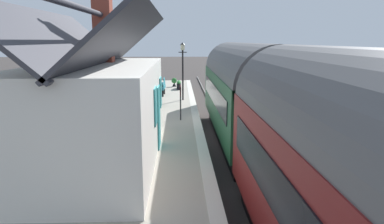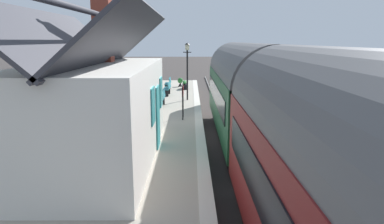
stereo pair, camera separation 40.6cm
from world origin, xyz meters
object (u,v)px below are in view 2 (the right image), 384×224
Objects in this scene: bench_mid_platform at (162,98)px; planter_by_door at (185,85)px; planter_edge_near at (151,86)px; planter_under_sign at (110,102)px; planter_edge_far at (110,110)px; bench_near_building at (168,83)px; station_building at (96,108)px; station_sign_board at (183,94)px; planter_corner_building at (180,82)px; train at (339,177)px; bench_by_lamp at (168,88)px; lamp_post_platform at (187,60)px.

bench_mid_platform is 1.30× the size of planter_by_door.
planter_under_sign is at bearing 166.89° from planter_edge_near.
planter_edge_far is at bearing 162.58° from planter_by_door.
bench_mid_platform reaches higher than planter_under_sign.
bench_near_building is 1.30m from planter_edge_near.
station_building is 6.15m from station_sign_board.
planter_corner_building is (1.45, 0.37, 0.05)m from planter_by_door.
station_sign_board is (0.30, -3.34, 0.72)m from planter_edge_far.
station_sign_board is at bearing 15.08° from train.
planter_edge_far reaches higher than planter_edge_near.
planter_by_door is at bearing -9.41° from bench_mid_platform.
planter_under_sign is at bearing 157.70° from bench_near_building.
planter_by_door is (3.01, -1.09, -0.16)m from bench_by_lamp.
planter_under_sign is 5.07m from station_sign_board.
bench_near_building is 1.28× the size of planter_under_sign.
planter_corner_building is at bearing -9.09° from bench_by_lamp.
lamp_post_platform is (-4.83, -0.26, 2.14)m from planter_by_door.
planter_by_door is 5.29m from lamp_post_platform.
bench_by_lamp reaches higher than planter_edge_near.
station_sign_board is at bearing -164.80° from planter_edge_near.
train is at bearing -171.47° from planter_corner_building.
bench_mid_platform is at bearing -179.65° from bench_near_building.
planter_corner_building is at bearing 14.37° from planter_by_door.
station_building reaches higher than bench_near_building.
bench_near_building is 9.78m from station_sign_board.
bench_by_lamp is at bearing 36.42° from lamp_post_platform.
planter_by_door is at bearing -8.61° from station_building.
planter_edge_near reaches higher than planter_by_door.
planter_corner_building is (8.60, -3.60, 0.08)m from planter_under_sign.
bench_mid_platform is at bearing 174.70° from planter_corner_building.
station_sign_board is (10.45, 2.82, -0.22)m from train.
planter_edge_far reaches higher than planter_corner_building.
bench_near_building is at bearing 2.30° from bench_by_lamp.
train reaches higher than lamp_post_platform.
planter_corner_building reaches higher than planter_edge_near.
planter_by_door is at bearing -19.84° from bench_by_lamp.
planter_edge_far is at bearing 148.19° from bench_mid_platform.
planter_under_sign is (-4.13, 2.89, -0.19)m from bench_by_lamp.
train is 42.35× the size of planter_corner_building.
bench_near_building is 0.89× the size of station_sign_board.
station_building is 5.62× the size of bench_mid_platform.
train is at bearing -132.44° from station_building.
bench_by_lamp is 1.31× the size of planter_by_door.
train is 18.53× the size of station_sign_board.
planter_corner_building is 0.20× the size of lamp_post_platform.
planter_edge_far is 6.81m from lamp_post_platform.
bench_mid_platform is 2.84m from planter_under_sign.
bench_near_building is 5.10m from lamp_post_platform.
station_sign_board reaches higher than planter_by_door.
train reaches higher than bench_near_building.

